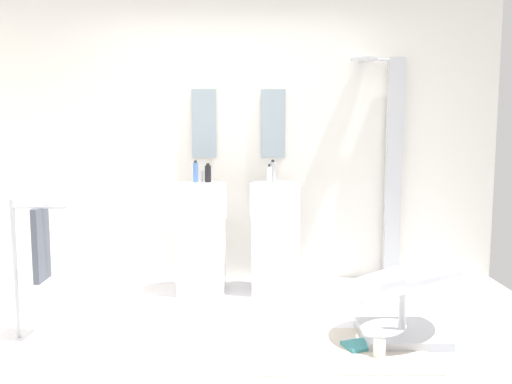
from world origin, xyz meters
TOP-DOWN VIEW (x-y plane):
  - ground_plane at (0.00, 0.00)m, footprint 4.80×3.60m
  - rear_partition at (0.00, 1.65)m, footprint 4.80×0.10m
  - pedestal_sink_left at (-0.32, 1.19)m, footprint 0.43×0.43m
  - pedestal_sink_right at (0.32, 1.19)m, footprint 0.43×0.43m
  - vanity_mirror_left at (-0.32, 1.58)m, footprint 0.22×0.03m
  - vanity_mirror_right at (0.32, 1.58)m, footprint 0.22×0.03m
  - shower_column at (1.41, 1.53)m, footprint 0.49×0.24m
  - lounge_chair at (1.14, 0.10)m, footprint 1.08×1.08m
  - towel_rack at (-1.32, 0.13)m, footprint 0.37×0.22m
  - area_rug at (0.69, -0.11)m, footprint 1.07×0.74m
  - magazine_teal at (0.83, -0.07)m, footprint 0.27×0.23m
  - coffee_mug at (0.91, -0.21)m, footprint 0.08×0.08m
  - soap_bottle_blue at (-0.37, 1.28)m, footprint 0.05×0.05m
  - soap_bottle_clear at (0.27, 1.03)m, footprint 0.04×0.04m
  - soap_bottle_black at (-0.26, 1.29)m, footprint 0.06×0.06m
  - soap_bottle_grey at (0.31, 1.32)m, footprint 0.05×0.05m
  - soap_bottle_amber at (-0.27, 1.31)m, footprint 0.04×0.04m

SIDE VIEW (x-z plane):
  - ground_plane at x=0.00m, z-range -0.04..0.00m
  - area_rug at x=0.69m, z-range 0.00..0.01m
  - magazine_teal at x=0.83m, z-range 0.01..0.03m
  - coffee_mug at x=0.91m, z-range 0.01..0.12m
  - lounge_chair at x=1.14m, z-range 0.03..0.67m
  - pedestal_sink_left at x=-0.32m, z-range -0.03..1.02m
  - pedestal_sink_right at x=0.32m, z-range -0.03..1.02m
  - towel_rack at x=-1.32m, z-range 0.15..1.10m
  - soap_bottle_amber at x=-0.27m, z-range 0.94..1.06m
  - soap_bottle_black at x=-0.26m, z-range 0.94..1.11m
  - soap_bottle_clear at x=0.27m, z-range 0.94..1.12m
  - soap_bottle_blue at x=-0.37m, z-range 0.94..1.13m
  - soap_bottle_grey at x=0.31m, z-range 0.94..1.14m
  - shower_column at x=1.41m, z-range 0.05..2.10m
  - rear_partition at x=0.00m, z-range 0.00..2.60m
  - vanity_mirror_left at x=-0.32m, z-range 1.15..1.77m
  - vanity_mirror_right at x=0.32m, z-range 1.15..1.77m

